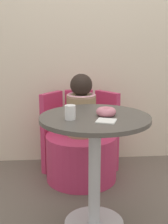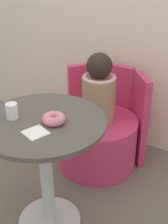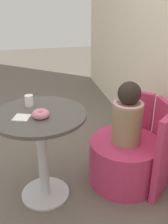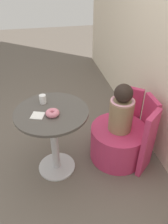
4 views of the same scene
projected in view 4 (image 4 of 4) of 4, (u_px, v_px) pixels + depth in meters
name	position (u px, v px, depth m)	size (l,w,h in m)	color
ground_plane	(58.00, 171.00, 2.27)	(12.00, 12.00, 0.00)	#665B51
round_table	(53.00, 128.00, 2.01)	(0.66, 0.66, 0.72)	silver
tub_chair	(118.00, 142.00, 2.34)	(0.59, 0.59, 0.38)	#C63360
booth_backrest	(141.00, 128.00, 2.29)	(0.68, 0.25, 0.70)	#C63360
child_figure	(122.00, 110.00, 2.10)	(0.24, 0.24, 0.50)	#937A56
donut	(52.00, 113.00, 1.84)	(0.12, 0.12, 0.05)	pink
cup	(43.00, 99.00, 1.99)	(0.06, 0.06, 0.08)	white
paper_napkin	(38.00, 116.00, 1.84)	(0.13, 0.13, 0.01)	white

